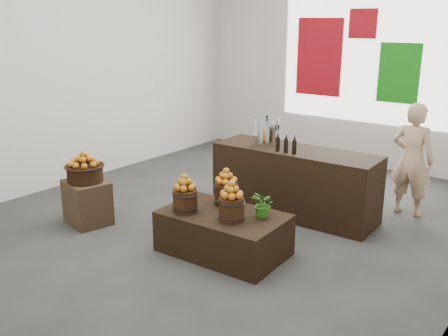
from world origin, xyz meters
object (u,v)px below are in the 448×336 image
Objects in this scene: stock_pot_left at (267,132)px; wicker_basket at (85,174)px; shopper at (412,160)px; counter at (294,182)px; crate at (87,202)px; display_table at (223,233)px.

wicker_basket is at bearing -128.33° from stock_pot_left.
shopper reaches higher than wicker_basket.
crate is at bearing -137.60° from counter.
crate is at bearing 0.00° from wicker_basket.
counter is 1.44× the size of shopper.
crate is 0.37× the size of shopper.
wicker_basket is (0.00, 0.00, 0.39)m from crate.
crate is 1.25× the size of wicker_basket.
counter reaches higher than display_table.
shopper reaches higher than stock_pot_left.
shopper is (3.20, 2.87, 0.10)m from wicker_basket.
crate is 0.26× the size of counter.
shopper is (1.69, 0.96, -0.31)m from stock_pot_left.
display_table is at bearing -74.34° from stock_pot_left.
wicker_basket is at bearing -137.60° from counter.
wicker_basket is at bearing -171.36° from display_table.
wicker_basket is 0.30× the size of shopper.
stock_pot_left reaches higher than counter.
display_table is 0.89× the size of shopper.
stock_pot_left reaches higher than display_table.
crate is at bearing -128.33° from stock_pot_left.
shopper reaches higher than counter.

